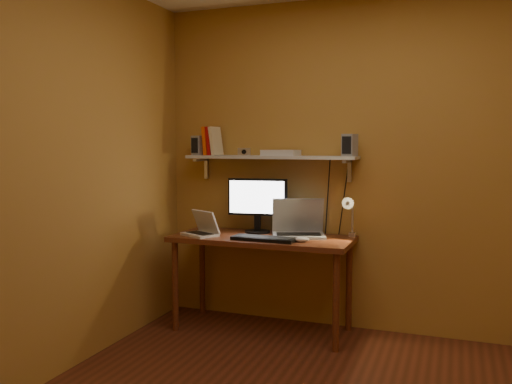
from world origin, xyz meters
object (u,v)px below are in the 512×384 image
at_px(speaker_left, 199,145).
at_px(speaker_right, 350,145).
at_px(keyboard, 264,239).
at_px(wall_shelf, 270,158).
at_px(desk, 262,247).
at_px(router, 281,153).
at_px(laptop, 298,226).
at_px(netbook, 202,229).
at_px(desk_lamp, 350,212).
at_px(monitor, 257,202).
at_px(mouse, 302,239).
at_px(shelf_camera, 244,152).

height_order(speaker_left, speaker_right, speaker_right).
xyz_separation_m(keyboard, speaker_left, (-0.71, 0.36, 0.69)).
height_order(wall_shelf, keyboard, wall_shelf).
distance_m(desk, keyboard, 0.21).
relative_size(speaker_left, router, 0.58).
distance_m(desk, wall_shelf, 0.72).
height_order(desk, keyboard, keyboard).
relative_size(laptop, netbook, 1.44).
bearing_deg(desk_lamp, keyboard, -153.53).
height_order(monitor, speaker_right, speaker_right).
bearing_deg(laptop, wall_shelf, 143.83).
xyz_separation_m(speaker_left, speaker_right, (1.28, -0.01, 0.00)).
bearing_deg(mouse, shelf_camera, 137.31).
bearing_deg(desk_lamp, desk, -169.19).
bearing_deg(keyboard, speaker_right, 34.16).
xyz_separation_m(desk, mouse, (0.36, -0.13, 0.10)).
bearing_deg(shelf_camera, mouse, -24.54).
bearing_deg(speaker_right, mouse, -113.63).
relative_size(desk, speaker_left, 8.63).
distance_m(monitor, shelf_camera, 0.42).
bearing_deg(speaker_right, laptop, -152.53).
distance_m(netbook, speaker_left, 0.75).
bearing_deg(speaker_right, monitor, -159.89).
bearing_deg(keyboard, desk, 116.61).
relative_size(mouse, desk_lamp, 0.28).
distance_m(wall_shelf, router, 0.10).
bearing_deg(keyboard, wall_shelf, 104.24).
xyz_separation_m(desk, keyboard, (0.07, -0.17, 0.10)).
height_order(laptop, netbook, laptop).
height_order(netbook, desk_lamp, desk_lamp).
distance_m(keyboard, speaker_right, 0.96).
bearing_deg(wall_shelf, desk_lamp, -5.88).
relative_size(wall_shelf, laptop, 2.95).
xyz_separation_m(netbook, mouse, (0.82, -0.01, -0.03)).
bearing_deg(router, keyboard, -92.23).
bearing_deg(desk_lamp, speaker_left, 177.20).
distance_m(wall_shelf, mouse, 0.76).
height_order(wall_shelf, router, router).
bearing_deg(netbook, desk_lamp, 40.75).
xyz_separation_m(desk, wall_shelf, (0.00, 0.19, 0.69)).
relative_size(desk, mouse, 13.22).
height_order(monitor, laptop, monitor).
distance_m(netbook, desk_lamp, 1.15).
bearing_deg(speaker_left, speaker_right, 17.70).
bearing_deg(wall_shelf, laptop, -16.21).
relative_size(speaker_right, shelf_camera, 1.58).
xyz_separation_m(desk, router, (0.09, 0.19, 0.73)).
distance_m(netbook, router, 0.87).
bearing_deg(keyboard, speaker_left, 156.19).
relative_size(laptop, shelf_camera, 4.46).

